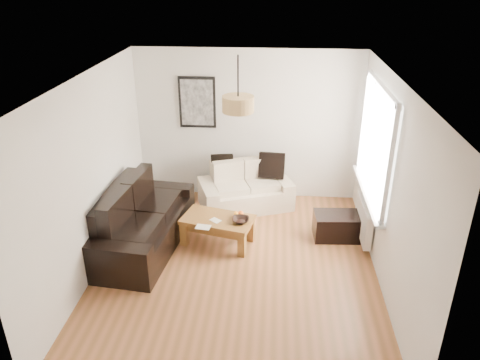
# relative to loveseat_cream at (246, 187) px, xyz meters

# --- Properties ---
(floor) EXTENTS (4.50, 4.50, 0.00)m
(floor) POSITION_rel_loveseat_cream_xyz_m (-0.00, -1.78, -0.38)
(floor) COLOR brown
(floor) RESTS_ON ground
(ceiling) EXTENTS (3.80, 4.50, 0.00)m
(ceiling) POSITION_rel_loveseat_cream_xyz_m (-0.00, -1.78, 2.22)
(ceiling) COLOR white
(ceiling) RESTS_ON floor
(wall_back) EXTENTS (3.80, 0.04, 2.60)m
(wall_back) POSITION_rel_loveseat_cream_xyz_m (-0.00, 0.47, 0.92)
(wall_back) COLOR silver
(wall_back) RESTS_ON floor
(wall_front) EXTENTS (3.80, 0.04, 2.60)m
(wall_front) POSITION_rel_loveseat_cream_xyz_m (-0.00, -4.03, 0.92)
(wall_front) COLOR silver
(wall_front) RESTS_ON floor
(wall_left) EXTENTS (0.04, 4.50, 2.60)m
(wall_left) POSITION_rel_loveseat_cream_xyz_m (-1.90, -1.78, 0.92)
(wall_left) COLOR silver
(wall_left) RESTS_ON floor
(wall_right) EXTENTS (0.04, 4.50, 2.60)m
(wall_right) POSITION_rel_loveseat_cream_xyz_m (1.90, -1.78, 0.92)
(wall_right) COLOR silver
(wall_right) RESTS_ON floor
(window_bay) EXTENTS (0.14, 1.90, 1.60)m
(window_bay) POSITION_rel_loveseat_cream_xyz_m (1.86, -0.98, 1.22)
(window_bay) COLOR white
(window_bay) RESTS_ON wall_right
(radiator) EXTENTS (0.10, 0.90, 0.52)m
(radiator) POSITION_rel_loveseat_cream_xyz_m (1.82, -0.98, 0.00)
(radiator) COLOR white
(radiator) RESTS_ON wall_right
(poster) EXTENTS (0.62, 0.04, 0.87)m
(poster) POSITION_rel_loveseat_cream_xyz_m (-0.85, 0.44, 1.32)
(poster) COLOR black
(poster) RESTS_ON wall_back
(pendant_shade) EXTENTS (0.40, 0.40, 0.20)m
(pendant_shade) POSITION_rel_loveseat_cream_xyz_m (-0.00, -1.48, 1.85)
(pendant_shade) COLOR tan
(pendant_shade) RESTS_ON ceiling
(loveseat_cream) EXTENTS (1.70, 1.29, 0.75)m
(loveseat_cream) POSITION_rel_loveseat_cream_xyz_m (0.00, 0.00, 0.00)
(loveseat_cream) COLOR beige
(loveseat_cream) RESTS_ON floor
(sofa_leather) EXTENTS (1.23, 2.17, 0.89)m
(sofa_leather) POSITION_rel_loveseat_cream_xyz_m (-1.43, -1.35, 0.07)
(sofa_leather) COLOR black
(sofa_leather) RESTS_ON floor
(coffee_table) EXTENTS (1.14, 0.80, 0.42)m
(coffee_table) POSITION_rel_loveseat_cream_xyz_m (-0.33, -1.18, -0.16)
(coffee_table) COLOR brown
(coffee_table) RESTS_ON floor
(ottoman) EXTENTS (0.71, 0.48, 0.39)m
(ottoman) POSITION_rel_loveseat_cream_xyz_m (1.45, -0.89, -0.18)
(ottoman) COLOR black
(ottoman) RESTS_ON floor
(cushion_left) EXTENTS (0.39, 0.18, 0.38)m
(cushion_left) POSITION_rel_loveseat_cream_xyz_m (-0.42, 0.18, 0.30)
(cushion_left) COLOR black
(cushion_left) RESTS_ON loveseat_cream
(cushion_right) EXTENTS (0.44, 0.17, 0.43)m
(cushion_right) POSITION_rel_loveseat_cream_xyz_m (0.43, 0.18, 0.33)
(cushion_right) COLOR black
(cushion_right) RESTS_ON loveseat_cream
(fruit_bowl) EXTENTS (0.25, 0.25, 0.06)m
(fruit_bowl) POSITION_rel_loveseat_cream_xyz_m (0.02, -1.27, 0.08)
(fruit_bowl) COLOR black
(fruit_bowl) RESTS_ON coffee_table
(orange_a) EXTENTS (0.08, 0.08, 0.06)m
(orange_a) POSITION_rel_loveseat_cream_xyz_m (-0.06, -1.13, 0.09)
(orange_a) COLOR orange
(orange_a) RESTS_ON fruit_bowl
(orange_b) EXTENTS (0.09, 0.09, 0.09)m
(orange_b) POSITION_rel_loveseat_cream_xyz_m (0.00, -1.09, 0.09)
(orange_b) COLOR #E05312
(orange_b) RESTS_ON fruit_bowl
(orange_c) EXTENTS (0.09, 0.09, 0.07)m
(orange_c) POSITION_rel_loveseat_cream_xyz_m (-0.06, -1.11, 0.09)
(orange_c) COLOR orange
(orange_c) RESTS_ON fruit_bowl
(papers) EXTENTS (0.23, 0.17, 0.01)m
(papers) POSITION_rel_loveseat_cream_xyz_m (-0.50, -1.46, 0.05)
(papers) COLOR silver
(papers) RESTS_ON coffee_table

